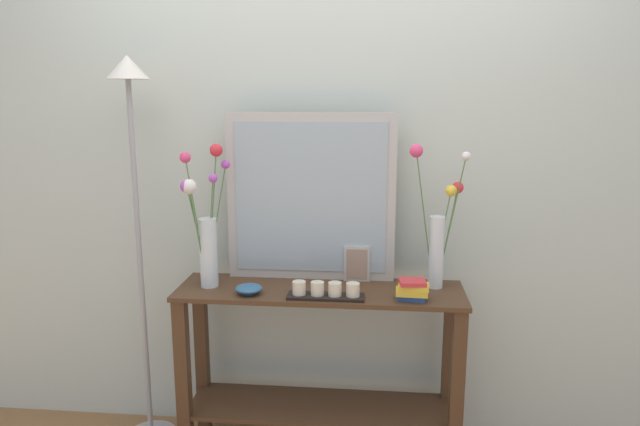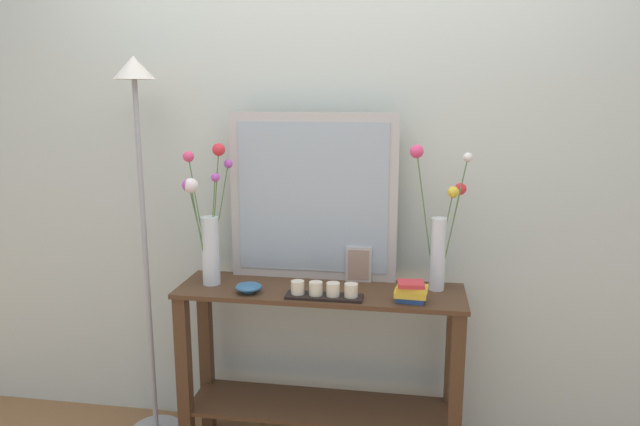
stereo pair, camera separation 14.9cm
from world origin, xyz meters
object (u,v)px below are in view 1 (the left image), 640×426
vase_right (438,232)px  floor_lamp (135,191)px  candle_tray (326,291)px  picture_frame_small (357,264)px  tall_vase_left (205,229)px  decorative_bowl (249,289)px  book_stack (412,290)px  console_table (320,356)px  mirror_leaning (311,198)px

vase_right → floor_lamp: floor_lamp is taller
candle_tray → picture_frame_small: bearing=63.0°
vase_right → picture_frame_small: vase_right is taller
tall_vase_left → picture_frame_small: 0.68m
tall_vase_left → candle_tray: (0.53, -0.10, -0.23)m
tall_vase_left → decorative_bowl: (0.20, -0.08, -0.23)m
candle_tray → floor_lamp: (-0.86, 0.17, 0.38)m
decorative_bowl → book_stack: book_stack is taller
book_stack → console_table: bearing=165.2°
tall_vase_left → book_stack: 0.91m
decorative_bowl → vase_right: bearing=11.6°
picture_frame_small → candle_tray: bearing=-117.0°
tall_vase_left → decorative_bowl: bearing=-21.4°
tall_vase_left → book_stack: tall_vase_left is taller
candle_tray → picture_frame_small: picture_frame_small is taller
candle_tray → vase_right: bearing=21.0°
floor_lamp → mirror_leaning: bearing=5.8°
picture_frame_small → decorative_bowl: (-0.44, -0.22, -0.06)m
decorative_bowl → tall_vase_left: bearing=158.6°
console_table → candle_tray: bearing=-72.2°
tall_vase_left → book_stack: (0.88, -0.09, -0.21)m
mirror_leaning → decorative_bowl: mirror_leaning is taller
console_table → candle_tray: size_ratio=3.88×
decorative_bowl → candle_tray: bearing=-2.9°
console_table → tall_vase_left: bearing=-178.4°
book_stack → floor_lamp: (-1.21, 0.17, 0.36)m
tall_vase_left → vase_right: size_ratio=0.99×
picture_frame_small → mirror_leaning: bearing=174.9°
mirror_leaning → console_table: bearing=-68.9°
picture_frame_small → decorative_bowl: 0.50m
candle_tray → picture_frame_small: 0.27m
console_table → decorative_bowl: decorative_bowl is taller
mirror_leaning → tall_vase_left: size_ratio=1.21×
tall_vase_left → decorative_bowl: 0.32m
decorative_bowl → floor_lamp: floor_lamp is taller
console_table → book_stack: bearing=-14.8°
decorative_bowl → floor_lamp: (-0.53, 0.16, 0.38)m
console_table → mirror_leaning: (-0.06, 0.14, 0.68)m
mirror_leaning → candle_tray: size_ratio=2.36×
vase_right → mirror_leaning: bearing=172.4°
console_table → tall_vase_left: size_ratio=2.00×
vase_right → book_stack: vase_right is taller
floor_lamp → console_table: bearing=-4.5°
mirror_leaning → tall_vase_left: bearing=-160.2°
mirror_leaning → decorative_bowl: size_ratio=6.65×
mirror_leaning → picture_frame_small: bearing=-5.1°
candle_tray → picture_frame_small: (0.12, 0.23, 0.05)m
mirror_leaning → floor_lamp: 0.78m
candle_tray → mirror_leaning: bearing=109.7°
tall_vase_left → console_table: bearing=1.6°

